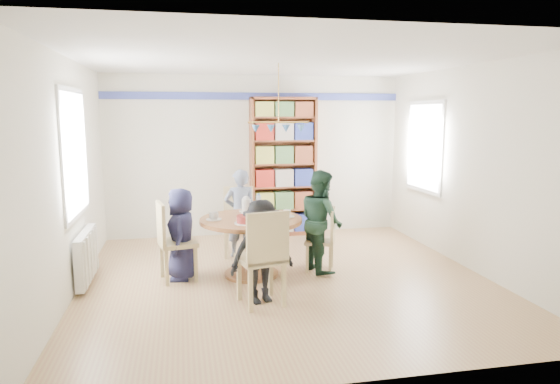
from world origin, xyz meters
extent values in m
plane|color=tan|center=(0.00, 0.00, 0.00)|extent=(5.00, 5.00, 0.00)
plane|color=white|center=(0.00, 0.00, 2.70)|extent=(5.00, 5.00, 0.00)
plane|color=silver|center=(0.00, 2.50, 1.35)|extent=(5.00, 0.00, 5.00)
plane|color=silver|center=(0.00, -2.50, 1.35)|extent=(5.00, 0.00, 5.00)
plane|color=silver|center=(-2.50, 0.00, 1.35)|extent=(0.00, 5.00, 5.00)
plane|color=silver|center=(2.50, 0.00, 1.35)|extent=(0.00, 5.00, 5.00)
cube|color=#374297|center=(0.00, 2.48, 2.35)|extent=(5.00, 0.02, 0.12)
cube|color=white|center=(-2.48, 0.30, 1.60)|extent=(0.03, 1.32, 1.52)
cube|color=white|center=(-2.46, 0.30, 1.60)|extent=(0.01, 1.20, 1.40)
cube|color=white|center=(2.48, 1.30, 1.55)|extent=(0.03, 1.12, 1.42)
cube|color=white|center=(2.46, 1.30, 1.55)|extent=(0.01, 1.00, 1.30)
cylinder|color=gold|center=(0.00, 0.50, 2.33)|extent=(0.01, 0.01, 0.75)
cylinder|color=gold|center=(0.00, 0.50, 1.95)|extent=(0.80, 0.02, 0.02)
cone|color=#4680C6|center=(-0.30, 0.50, 1.87)|extent=(0.11, 0.11, 0.10)
cone|color=#4680C6|center=(-0.10, 0.50, 1.87)|extent=(0.11, 0.11, 0.10)
cone|color=#4680C6|center=(0.10, 0.50, 1.87)|extent=(0.11, 0.11, 0.10)
cone|color=#4680C6|center=(0.30, 0.50, 1.87)|extent=(0.11, 0.11, 0.10)
cube|color=silver|center=(-2.42, 0.30, 0.35)|extent=(0.10, 1.00, 0.60)
cube|color=silver|center=(-2.36, -0.10, 0.35)|extent=(0.02, 0.06, 0.56)
cube|color=silver|center=(-2.36, 0.10, 0.35)|extent=(0.02, 0.06, 0.56)
cube|color=silver|center=(-2.36, 0.30, 0.35)|extent=(0.02, 0.06, 0.56)
cube|color=silver|center=(-2.36, 0.50, 0.35)|extent=(0.02, 0.06, 0.56)
cube|color=silver|center=(-2.36, 0.70, 0.35)|extent=(0.02, 0.06, 0.56)
cylinder|color=brown|center=(-0.41, 0.24, 0.72)|extent=(1.30, 1.30, 0.05)
cylinder|color=brown|center=(-0.41, 0.24, 0.35)|extent=(0.16, 0.16, 0.70)
cylinder|color=brown|center=(-0.41, 0.24, 0.02)|extent=(0.70, 0.70, 0.04)
cube|color=tan|center=(-1.33, 0.24, 0.47)|extent=(0.52, 0.52, 0.05)
cube|color=tan|center=(-1.52, 0.21, 0.73)|extent=(0.13, 0.44, 0.52)
cube|color=tan|center=(-1.12, 0.11, 0.22)|extent=(0.05, 0.05, 0.45)
cube|color=tan|center=(-1.19, 0.45, 0.22)|extent=(0.05, 0.05, 0.45)
cube|color=tan|center=(-1.46, 0.04, 0.22)|extent=(0.05, 0.05, 0.45)
cube|color=tan|center=(-1.53, 0.38, 0.22)|extent=(0.05, 0.05, 0.45)
cube|color=tan|center=(0.51, 0.27, 0.40)|extent=(0.48, 0.48, 0.04)
cube|color=tan|center=(0.67, 0.21, 0.62)|extent=(0.17, 0.36, 0.44)
cube|color=tan|center=(0.43, 0.47, 0.19)|extent=(0.05, 0.05, 0.38)
cube|color=tan|center=(0.32, 0.19, 0.19)|extent=(0.05, 0.05, 0.38)
cube|color=tan|center=(0.71, 0.36, 0.19)|extent=(0.05, 0.05, 0.38)
cube|color=tan|center=(0.60, 0.08, 0.19)|extent=(0.05, 0.05, 0.38)
cube|color=tan|center=(-0.46, 1.20, 0.47)|extent=(0.50, 0.50, 0.05)
cube|color=tan|center=(-0.43, 1.40, 0.73)|extent=(0.44, 0.10, 0.52)
cube|color=tan|center=(-0.66, 1.05, 0.23)|extent=(0.05, 0.05, 0.45)
cube|color=tan|center=(-0.31, 1.00, 0.23)|extent=(0.05, 0.05, 0.45)
cube|color=tan|center=(-0.61, 1.40, 0.23)|extent=(0.05, 0.05, 0.45)
cube|color=tan|center=(-0.26, 1.35, 0.23)|extent=(0.05, 0.05, 0.45)
cube|color=tan|center=(-0.44, -0.73, 0.50)|extent=(0.55, 0.55, 0.06)
cube|color=tan|center=(-0.40, -0.94, 0.78)|extent=(0.47, 0.14, 0.56)
cube|color=tan|center=(-0.29, -0.51, 0.24)|extent=(0.05, 0.05, 0.48)
cube|color=tan|center=(-0.66, -0.59, 0.24)|extent=(0.05, 0.05, 0.48)
cube|color=tan|center=(-0.21, -0.88, 0.24)|extent=(0.05, 0.05, 0.48)
cube|color=tan|center=(-0.59, -0.96, 0.24)|extent=(0.05, 0.05, 0.48)
imported|color=#191A38|center=(-1.28, 0.27, 0.58)|extent=(0.41, 0.59, 1.15)
imported|color=#1A3525|center=(0.53, 0.28, 0.67)|extent=(0.60, 0.72, 1.34)
imported|color=gray|center=(-0.44, 1.16, 0.64)|extent=(0.47, 0.31, 1.28)
imported|color=black|center=(-0.43, -0.70, 0.57)|extent=(0.83, 0.61, 1.15)
cube|color=brown|center=(-0.09, 2.34, 1.17)|extent=(0.04, 0.33, 2.33)
cube|color=brown|center=(0.97, 2.34, 1.17)|extent=(0.04, 0.33, 2.33)
cube|color=brown|center=(0.44, 2.34, 2.31)|extent=(1.11, 0.33, 0.04)
cube|color=brown|center=(0.44, 2.34, 0.03)|extent=(1.11, 0.33, 0.07)
cube|color=brown|center=(0.44, 2.50, 1.17)|extent=(1.11, 0.02, 2.33)
cube|color=brown|center=(0.44, 2.34, 0.44)|extent=(1.04, 0.31, 0.03)
cube|color=brown|center=(0.44, 2.34, 0.83)|extent=(1.04, 0.31, 0.03)
cube|color=brown|center=(0.44, 2.34, 1.22)|extent=(1.04, 0.31, 0.03)
cube|color=brown|center=(0.44, 2.34, 1.61)|extent=(1.04, 0.31, 0.03)
cube|color=brown|center=(0.44, 2.34, 2.00)|extent=(1.04, 0.31, 0.03)
cube|color=maroon|center=(0.11, 2.32, 0.21)|extent=(0.31, 0.24, 0.29)
cube|color=beige|center=(0.44, 2.32, 0.21)|extent=(0.31, 0.24, 0.29)
cube|color=navy|center=(0.77, 2.32, 0.21)|extent=(0.31, 0.24, 0.29)
cube|color=#C3C24E|center=(0.11, 2.32, 0.60)|extent=(0.31, 0.24, 0.29)
cube|color=#4D7641|center=(0.44, 2.32, 0.60)|extent=(0.31, 0.24, 0.29)
cube|color=brown|center=(0.77, 2.32, 0.60)|extent=(0.31, 0.24, 0.29)
cube|color=maroon|center=(0.11, 2.32, 0.99)|extent=(0.31, 0.24, 0.29)
cube|color=beige|center=(0.44, 2.32, 0.99)|extent=(0.31, 0.24, 0.29)
cube|color=navy|center=(0.77, 2.32, 0.99)|extent=(0.31, 0.24, 0.29)
cube|color=#C3C24E|center=(0.11, 2.32, 1.38)|extent=(0.31, 0.24, 0.29)
cube|color=#4D7641|center=(0.44, 2.32, 1.38)|extent=(0.31, 0.24, 0.29)
cube|color=brown|center=(0.77, 2.32, 1.38)|extent=(0.31, 0.24, 0.29)
cube|color=maroon|center=(0.11, 2.32, 1.77)|extent=(0.31, 0.24, 0.29)
cube|color=beige|center=(0.44, 2.32, 1.77)|extent=(0.31, 0.24, 0.29)
cube|color=navy|center=(0.77, 2.32, 1.77)|extent=(0.31, 0.24, 0.29)
cube|color=#C3C24E|center=(0.11, 2.32, 2.14)|extent=(0.31, 0.24, 0.24)
cube|color=#4D7641|center=(0.44, 2.32, 2.14)|extent=(0.31, 0.24, 0.24)
cube|color=brown|center=(0.77, 2.32, 2.14)|extent=(0.31, 0.24, 0.24)
cylinder|color=white|center=(-0.46, 0.32, 0.87)|extent=(0.12, 0.12, 0.23)
sphere|color=white|center=(-0.46, 0.32, 0.98)|extent=(0.09, 0.09, 0.09)
cylinder|color=silver|center=(-0.29, 0.36, 0.89)|extent=(0.07, 0.07, 0.27)
cylinder|color=#4680C6|center=(-0.29, 0.36, 1.03)|extent=(0.03, 0.03, 0.03)
cylinder|color=white|center=(-0.36, 0.52, 0.76)|extent=(0.29, 0.29, 0.01)
cylinder|color=maroon|center=(-0.36, 0.52, 0.81)|extent=(0.23, 0.23, 0.09)
cylinder|color=white|center=(-0.50, -0.05, 0.76)|extent=(0.29, 0.29, 0.01)
cylinder|color=maroon|center=(-0.50, -0.05, 0.81)|extent=(0.23, 0.23, 0.09)
cylinder|color=white|center=(-0.88, 0.24, 0.75)|extent=(0.20, 0.20, 0.01)
imported|color=white|center=(-0.88, 0.24, 0.80)|extent=(0.12, 0.12, 0.09)
cylinder|color=white|center=(0.06, 0.24, 0.75)|extent=(0.20, 0.20, 0.01)
imported|color=white|center=(0.06, 0.24, 0.80)|extent=(0.10, 0.10, 0.09)
cylinder|color=white|center=(-0.41, 0.71, 0.75)|extent=(0.20, 0.20, 0.01)
imported|color=white|center=(-0.41, 0.71, 0.80)|extent=(0.12, 0.12, 0.09)
cylinder|color=white|center=(-0.41, -0.23, 0.75)|extent=(0.20, 0.20, 0.01)
imported|color=white|center=(-0.41, -0.23, 0.80)|extent=(0.10, 0.10, 0.09)
camera|label=1|loc=(-1.25, -5.90, 2.06)|focal=32.00mm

